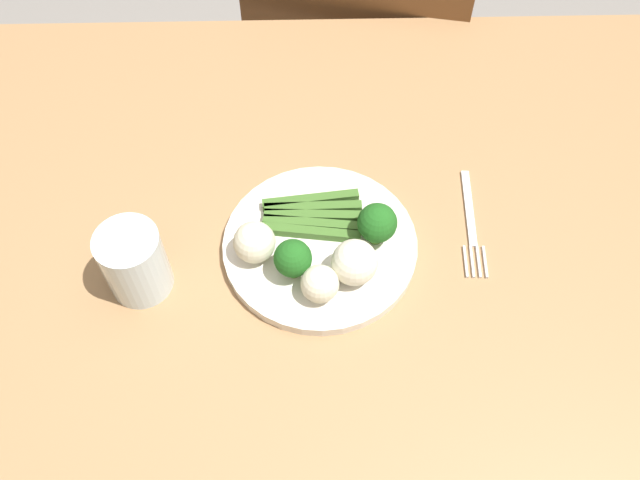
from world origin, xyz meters
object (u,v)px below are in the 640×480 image
at_px(broccoli_front_left, 377,223).
at_px(cauliflower_right, 355,262).
at_px(water_glass, 134,262).
at_px(fork, 471,224).
at_px(asparagus_bundle, 312,216).
at_px(cauliflower_back, 254,242).
at_px(chair, 355,82).
at_px(broccoli_back_right, 293,259).
at_px(cauliflower_near_fork, 320,284).
at_px(plate, 320,246).
at_px(dining_table, 307,325).

height_order(broccoli_front_left, cauliflower_right, broccoli_front_left).
bearing_deg(water_glass, fork, -169.55).
height_order(asparagus_bundle, cauliflower_back, cauliflower_back).
bearing_deg(chair, broccoli_back_right, 90.26).
xyz_separation_m(asparagus_bundle, water_glass, (0.21, 0.08, 0.03)).
distance_m(broccoli_back_right, cauliflower_near_fork, 0.04).
distance_m(asparagus_bundle, cauliflower_back, 0.09).
distance_m(cauliflower_back, cauliflower_right, 0.12).
bearing_deg(chair, plate, 92.61).
bearing_deg(water_glass, cauliflower_right, 179.20).
bearing_deg(asparagus_bundle, plate, -72.57).
distance_m(asparagus_bundle, cauliflower_near_fork, 0.11).
bearing_deg(fork, broccoli_front_left, -74.21).
height_order(chair, water_glass, chair).
height_order(plate, broccoli_front_left, broccoli_front_left).
bearing_deg(chair, cauliflower_right, 96.81).
relative_size(asparagus_bundle, cauliflower_right, 2.31).
relative_size(cauliflower_near_fork, cauliflower_back, 0.88).
bearing_deg(fork, asparagus_bundle, -88.17).
relative_size(asparagus_bundle, broccoli_front_left, 2.14).
bearing_deg(chair, fork, 112.35).
bearing_deg(plate, cauliflower_near_fork, 88.50).
distance_m(cauliflower_near_fork, cauliflower_right, 0.05).
height_order(broccoli_front_left, cauliflower_back, broccoli_front_left).
bearing_deg(fork, broccoli_back_right, -68.90).
bearing_deg(broccoli_back_right, cauliflower_right, 176.73).
xyz_separation_m(cauliflower_back, water_glass, (0.14, 0.03, 0.01)).
bearing_deg(broccoli_front_left, cauliflower_near_fork, 46.81).
bearing_deg(asparagus_bundle, chair, 82.87).
bearing_deg(chair, asparagus_bundle, 91.11).
bearing_deg(dining_table, cauliflower_near_fork, 138.43).
height_order(dining_table, water_glass, water_glass).
height_order(dining_table, fork, fork).
bearing_deg(plate, broccoli_back_right, 52.83).
distance_m(broccoli_front_left, cauliflower_back, 0.15).
relative_size(asparagus_bundle, water_glass, 1.36).
height_order(chair, broccoli_front_left, chair).
relative_size(broccoli_back_right, cauliflower_right, 1.01).
relative_size(chair, fork, 5.25).
bearing_deg(water_glass, dining_table, 176.20).
xyz_separation_m(dining_table, asparagus_bundle, (-0.01, -0.09, 0.12)).
bearing_deg(asparagus_bundle, cauliflower_right, -56.71).
relative_size(plate, fork, 1.45).
height_order(dining_table, cauliflower_near_fork, cauliflower_near_fork).
bearing_deg(broccoli_front_left, fork, -166.98).
distance_m(chair, cauliflower_right, 0.70).
bearing_deg(cauliflower_back, plate, -169.25).
xyz_separation_m(asparagus_bundle, cauliflower_right, (-0.05, 0.08, 0.02)).
relative_size(dining_table, broccoli_front_left, 23.09).
relative_size(plate, water_glass, 2.57).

